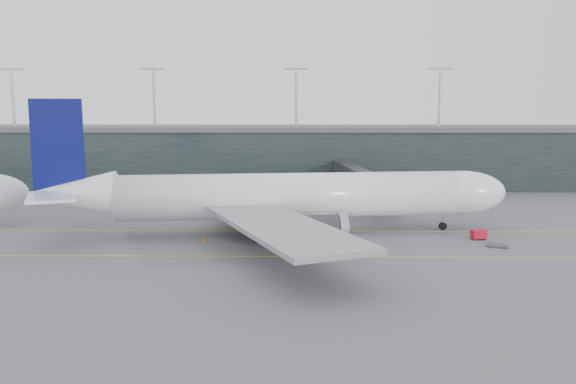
{
  "coord_description": "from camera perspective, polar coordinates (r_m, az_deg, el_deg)",
  "views": [
    {
      "loc": [
        4.93,
        -91.19,
        18.54
      ],
      "look_at": [
        3.68,
        -4.0,
        6.25
      ],
      "focal_mm": 35.0,
      "sensor_mm": 36.0,
      "label": 1
    }
  ],
  "objects": [
    {
      "name": "terminal",
      "position": [
        149.67,
        -1.07,
        3.84
      ],
      "size": [
        240.0,
        36.0,
        29.0
      ],
      "color": "black",
      "rests_on": "ground"
    },
    {
      "name": "taxiline_b",
      "position": [
        73.73,
        -3.06,
        -6.55
      ],
      "size": [
        160.0,
        0.25,
        0.02
      ],
      "primitive_type": "cube",
      "color": "gold",
      "rests_on": "ground"
    },
    {
      "name": "uld_a",
      "position": [
        103.12,
        -4.33,
        -1.83
      ],
      "size": [
        2.35,
        2.1,
        1.79
      ],
      "rotation": [
        0.0,
        0.0,
        0.31
      ],
      "color": "#313236",
      "rests_on": "ground"
    },
    {
      "name": "main_aircraft",
      "position": [
        86.09,
        -0.21,
        -0.5
      ],
      "size": [
        73.45,
        68.46,
        20.6
      ],
      "rotation": [
        0.0,
        0.0,
        0.13
      ],
      "color": "white",
      "rests_on": "ground"
    },
    {
      "name": "ground",
      "position": [
        93.19,
        -2.23,
        -3.46
      ],
      "size": [
        320.0,
        320.0,
        0.0
      ],
      "primitive_type": "plane",
      "color": "#5B5B60",
      "rests_on": "ground"
    },
    {
      "name": "cone_nose",
      "position": [
        90.37,
        18.87,
        -4.05
      ],
      "size": [
        0.4,
        0.4,
        0.64
      ],
      "primitive_type": "cone",
      "color": "red",
      "rests_on": "ground"
    },
    {
      "name": "taxiline_a",
      "position": [
        89.28,
        -2.37,
        -3.97
      ],
      "size": [
        160.0,
        0.25,
        0.02
      ],
      "primitive_type": "cube",
      "color": "gold",
      "rests_on": "ground"
    },
    {
      "name": "cone_wing_stbd",
      "position": [
        73.25,
        3.36,
        -6.41
      ],
      "size": [
        0.39,
        0.39,
        0.61
      ],
      "primitive_type": "cone",
      "color": "orange",
      "rests_on": "ground"
    },
    {
      "name": "gse_cart",
      "position": [
        87.76,
        18.79,
        -4.09
      ],
      "size": [
        2.28,
        1.69,
        1.41
      ],
      "rotation": [
        0.0,
        0.0,
        0.2
      ],
      "color": "red",
      "rests_on": "ground"
    },
    {
      "name": "cone_tail",
      "position": [
        82.83,
        -8.46,
        -4.72
      ],
      "size": [
        0.5,
        0.5,
        0.79
      ],
      "primitive_type": "cone",
      "color": "orange",
      "rests_on": "ground"
    },
    {
      "name": "uld_b",
      "position": [
        103.34,
        -2.56,
        -1.73
      ],
      "size": [
        2.38,
        1.99,
        2.01
      ],
      "rotation": [
        0.0,
        0.0,
        -0.11
      ],
      "color": "#313236",
      "rests_on": "ground"
    },
    {
      "name": "uld_c",
      "position": [
        103.15,
        -2.65,
        -1.78
      ],
      "size": [
        2.47,
        2.19,
        1.89
      ],
      "rotation": [
        0.0,
        0.0,
        0.29
      ],
      "color": "#313236",
      "rests_on": "ground"
    },
    {
      "name": "baggage_dolly",
      "position": [
        84.21,
        20.48,
        -5.1
      ],
      "size": [
        3.41,
        3.07,
        0.28
      ],
      "primitive_type": "cube",
      "rotation": [
        0.0,
        0.0,
        -0.34
      ],
      "color": "#3B3C41",
      "rests_on": "ground"
    },
    {
      "name": "jet_bridge",
      "position": [
        118.44,
        7.2,
        1.68
      ],
      "size": [
        8.66,
        49.06,
        7.47
      ],
      "rotation": [
        0.0,
        0.0,
        0.1
      ],
      "color": "#29292E",
      "rests_on": "ground"
    },
    {
      "name": "taxiline_lead_main",
      "position": [
        112.73,
        0.84,
        -1.44
      ],
      "size": [
        0.25,
        60.0,
        0.02
      ],
      "primitive_type": "cube",
      "color": "gold",
      "rests_on": "ground"
    },
    {
      "name": "cone_wing_port",
      "position": [
        103.15,
        1.92,
        -2.13
      ],
      "size": [
        0.46,
        0.46,
        0.73
      ],
      "primitive_type": "cone",
      "color": "#E54D0C",
      "rests_on": "ground"
    }
  ]
}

